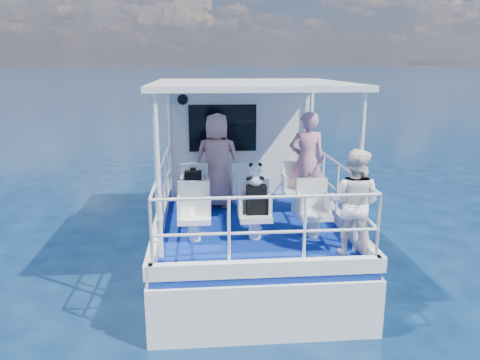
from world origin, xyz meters
name	(u,v)px	position (x,y,z in m)	size (l,w,h in m)	color
ground	(247,263)	(0.00, 0.00, 0.00)	(2000.00, 2000.00, 0.00)	#071836
hull	(242,242)	(0.00, 1.00, 0.00)	(3.00, 7.00, 1.60)	white
deck	(242,202)	(0.00, 1.00, 0.85)	(2.90, 6.90, 0.10)	navy
cabin	(237,133)	(0.00, 2.30, 2.00)	(2.85, 2.00, 2.20)	white
canopy	(249,84)	(0.00, -0.20, 3.14)	(3.00, 3.20, 0.08)	white
canopy_posts	(249,156)	(0.00, -0.25, 2.00)	(2.77, 2.97, 2.20)	white
railings	(251,197)	(0.00, -0.58, 1.40)	(2.84, 3.59, 1.00)	white
seat_port_fwd	(195,203)	(-0.90, 0.20, 1.09)	(0.48, 0.46, 0.38)	white
seat_center_fwd	(246,201)	(0.00, 0.20, 1.09)	(0.48, 0.46, 0.38)	white
seat_stbd_fwd	(296,200)	(0.90, 0.20, 1.09)	(0.48, 0.46, 0.38)	white
seat_port_aft	(195,228)	(-0.90, -1.10, 1.09)	(0.48, 0.46, 0.38)	white
seat_center_aft	(255,226)	(0.00, -1.10, 1.09)	(0.48, 0.46, 0.38)	white
seat_stbd_aft	(314,224)	(0.90, -1.10, 1.09)	(0.48, 0.46, 0.38)	white
passenger_port_fwd	(217,161)	(-0.49, 0.58, 1.76)	(0.64, 0.46, 1.71)	tan
passenger_stbd_fwd	(307,161)	(1.09, 0.28, 1.78)	(0.64, 0.42, 1.76)	#C07C92
passenger_stbd_aft	(354,203)	(1.25, -1.84, 1.64)	(0.72, 0.56, 1.47)	white
backpack_port	(193,182)	(-0.92, 0.18, 1.47)	(0.29, 0.16, 0.38)	black
backpack_center	(256,200)	(0.02, -1.09, 1.50)	(0.29, 0.16, 0.43)	black
compact_camera	(193,169)	(-0.92, 0.19, 1.69)	(0.10, 0.06, 0.06)	black
panda	(255,174)	(0.00, -1.10, 1.88)	(0.22, 0.18, 0.34)	white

